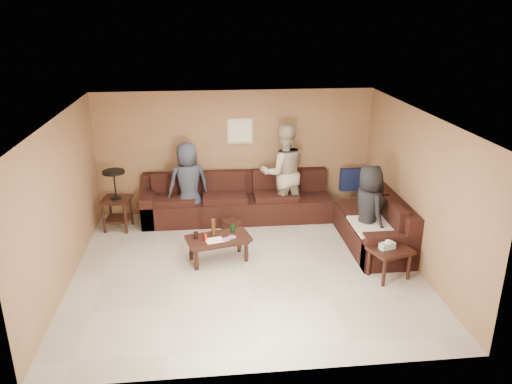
{
  "coord_description": "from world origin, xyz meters",
  "views": [
    {
      "loc": [
        -0.6,
        -7.18,
        3.97
      ],
      "look_at": [
        0.25,
        0.85,
        1.0
      ],
      "focal_mm": 35.0,
      "sensor_mm": 36.0,
      "label": 1
    }
  ],
  "objects_px": {
    "coffee_table": "(218,240)",
    "side_table_right": "(390,253)",
    "sectional_sofa": "(282,212)",
    "person_right": "(368,210)",
    "person_left": "(188,184)",
    "person_middle": "(283,172)",
    "end_table_left": "(116,199)",
    "waste_bin": "(231,228)"
  },
  "relations": [
    {
      "from": "coffee_table",
      "to": "side_table_right",
      "type": "distance_m",
      "value": 2.76
    },
    {
      "from": "sectional_sofa",
      "to": "person_right",
      "type": "height_order",
      "value": "person_right"
    },
    {
      "from": "person_left",
      "to": "person_middle",
      "type": "distance_m",
      "value": 1.86
    },
    {
      "from": "coffee_table",
      "to": "person_middle",
      "type": "xyz_separation_m",
      "value": [
        1.35,
        1.68,
        0.59
      ]
    },
    {
      "from": "side_table_right",
      "to": "person_middle",
      "type": "distance_m",
      "value": 2.88
    },
    {
      "from": "coffee_table",
      "to": "side_table_right",
      "type": "xyz_separation_m",
      "value": [
        2.62,
        -0.84,
        0.06
      ]
    },
    {
      "from": "coffee_table",
      "to": "person_left",
      "type": "relative_size",
      "value": 0.69
    },
    {
      "from": "person_left",
      "to": "side_table_right",
      "type": "bearing_deg",
      "value": 125.28
    },
    {
      "from": "end_table_left",
      "to": "person_middle",
      "type": "xyz_separation_m",
      "value": [
        3.2,
        0.19,
        0.35
      ]
    },
    {
      "from": "coffee_table",
      "to": "end_table_left",
      "type": "height_order",
      "value": "end_table_left"
    },
    {
      "from": "coffee_table",
      "to": "waste_bin",
      "type": "distance_m",
      "value": 0.96
    },
    {
      "from": "person_left",
      "to": "coffee_table",
      "type": "bearing_deg",
      "value": 90.64
    },
    {
      "from": "coffee_table",
      "to": "waste_bin",
      "type": "bearing_deg",
      "value": 73.65
    },
    {
      "from": "person_right",
      "to": "sectional_sofa",
      "type": "bearing_deg",
      "value": 35.06
    },
    {
      "from": "coffee_table",
      "to": "waste_bin",
      "type": "xyz_separation_m",
      "value": [
        0.26,
        0.9,
        -0.2
      ]
    },
    {
      "from": "side_table_right",
      "to": "person_middle",
      "type": "relative_size",
      "value": 0.38
    },
    {
      "from": "person_middle",
      "to": "person_right",
      "type": "relative_size",
      "value": 1.22
    },
    {
      "from": "person_left",
      "to": "end_table_left",
      "type": "bearing_deg",
      "value": -11.87
    },
    {
      "from": "coffee_table",
      "to": "end_table_left",
      "type": "xyz_separation_m",
      "value": [
        -1.86,
        1.49,
        0.24
      ]
    },
    {
      "from": "sectional_sofa",
      "to": "person_right",
      "type": "distance_m",
      "value": 1.8
    },
    {
      "from": "sectional_sofa",
      "to": "person_left",
      "type": "relative_size",
      "value": 2.84
    },
    {
      "from": "end_table_left",
      "to": "person_left",
      "type": "xyz_separation_m",
      "value": [
        1.35,
        0.11,
        0.21
      ]
    },
    {
      "from": "waste_bin",
      "to": "person_left",
      "type": "height_order",
      "value": "person_left"
    },
    {
      "from": "sectional_sofa",
      "to": "waste_bin",
      "type": "xyz_separation_m",
      "value": [
        -0.99,
        -0.3,
        -0.16
      ]
    },
    {
      "from": "coffee_table",
      "to": "person_middle",
      "type": "height_order",
      "value": "person_middle"
    },
    {
      "from": "waste_bin",
      "to": "person_middle",
      "type": "relative_size",
      "value": 0.17
    },
    {
      "from": "person_middle",
      "to": "person_left",
      "type": "bearing_deg",
      "value": -4.98
    },
    {
      "from": "end_table_left",
      "to": "person_middle",
      "type": "height_order",
      "value": "person_middle"
    },
    {
      "from": "person_right",
      "to": "side_table_right",
      "type": "bearing_deg",
      "value": 173.45
    },
    {
      "from": "side_table_right",
      "to": "person_right",
      "type": "height_order",
      "value": "person_right"
    },
    {
      "from": "end_table_left",
      "to": "person_right",
      "type": "bearing_deg",
      "value": -18.48
    },
    {
      "from": "waste_bin",
      "to": "sectional_sofa",
      "type": "bearing_deg",
      "value": 16.93
    },
    {
      "from": "coffee_table",
      "to": "end_table_left",
      "type": "bearing_deg",
      "value": 141.23
    },
    {
      "from": "end_table_left",
      "to": "person_left",
      "type": "bearing_deg",
      "value": 4.83
    },
    {
      "from": "end_table_left",
      "to": "person_middle",
      "type": "bearing_deg",
      "value": 3.43
    },
    {
      "from": "waste_bin",
      "to": "person_left",
      "type": "relative_size",
      "value": 0.2
    },
    {
      "from": "end_table_left",
      "to": "side_table_right",
      "type": "height_order",
      "value": "end_table_left"
    },
    {
      "from": "side_table_right",
      "to": "person_left",
      "type": "bearing_deg",
      "value": 141.98
    },
    {
      "from": "person_middle",
      "to": "person_right",
      "type": "xyz_separation_m",
      "value": [
        1.19,
        -1.66,
        -0.17
      ]
    },
    {
      "from": "person_middle",
      "to": "person_right",
      "type": "distance_m",
      "value": 2.05
    },
    {
      "from": "person_right",
      "to": "waste_bin",
      "type": "bearing_deg",
      "value": 56.53
    },
    {
      "from": "end_table_left",
      "to": "side_table_right",
      "type": "relative_size",
      "value": 1.6
    }
  ]
}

